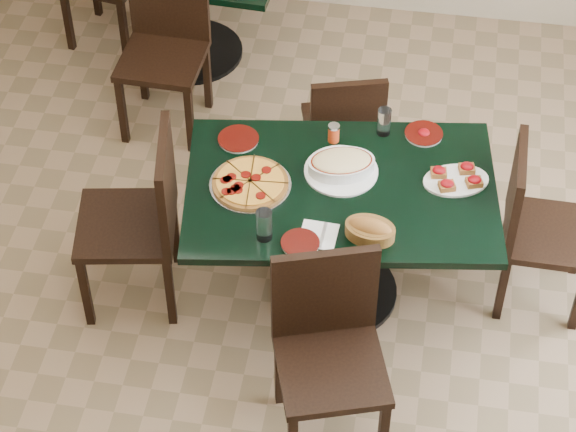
% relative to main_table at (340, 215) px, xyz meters
% --- Properties ---
extents(floor, '(5.50, 5.50, 0.00)m').
position_rel_main_table_xyz_m(floor, '(-0.09, -0.27, -0.57)').
color(floor, '#84684C').
rests_on(floor, ground).
extents(main_table, '(1.55, 1.11, 0.75)m').
position_rel_main_table_xyz_m(main_table, '(0.00, 0.00, 0.00)').
color(main_table, black).
rests_on(main_table, floor).
extents(chair_far, '(0.48, 0.48, 0.83)m').
position_rel_main_table_xyz_m(chair_far, '(-0.07, 0.75, -0.11)').
color(chair_far, black).
rests_on(chair_far, floor).
extents(chair_near, '(0.57, 0.57, 0.98)m').
position_rel_main_table_xyz_m(chair_near, '(0.05, -0.73, -0.02)').
color(chair_near, black).
rests_on(chair_near, floor).
extents(chair_right, '(0.44, 0.44, 0.92)m').
position_rel_main_table_xyz_m(chair_right, '(0.91, 0.16, -0.05)').
color(chair_right, black).
rests_on(chair_right, floor).
extents(chair_left, '(0.54, 0.54, 1.00)m').
position_rel_main_table_xyz_m(chair_left, '(-0.92, -0.13, -0.00)').
color(chair_left, black).
rests_on(chair_left, floor).
extents(back_chair_near, '(0.47, 0.47, 0.97)m').
position_rel_main_table_xyz_m(back_chair_near, '(-1.14, 1.23, -0.02)').
color(back_chair_near, black).
rests_on(back_chair_near, floor).
extents(pepperoni_pizza, '(0.38, 0.38, 0.04)m').
position_rel_main_table_xyz_m(pepperoni_pizza, '(-0.41, -0.06, 0.20)').
color(pepperoni_pizza, '#B4B5BB').
rests_on(pepperoni_pizza, main_table).
extents(lasagna_casserole, '(0.36, 0.35, 0.09)m').
position_rel_main_table_xyz_m(lasagna_casserole, '(-0.01, 0.10, 0.23)').
color(lasagna_casserole, white).
rests_on(lasagna_casserole, main_table).
extents(bread_basket, '(0.25, 0.19, 0.10)m').
position_rel_main_table_xyz_m(bread_basket, '(0.16, -0.28, 0.22)').
color(bread_basket, brown).
rests_on(bread_basket, main_table).
extents(bruschetta_platter, '(0.36, 0.30, 0.05)m').
position_rel_main_table_xyz_m(bruschetta_platter, '(0.52, 0.12, 0.21)').
color(bruschetta_platter, white).
rests_on(bruschetta_platter, main_table).
extents(side_plate_near, '(0.17, 0.17, 0.02)m').
position_rel_main_table_xyz_m(side_plate_near, '(-0.13, -0.38, 0.19)').
color(side_plate_near, white).
rests_on(side_plate_near, main_table).
extents(side_plate_far_r, '(0.18, 0.18, 0.03)m').
position_rel_main_table_xyz_m(side_plate_far_r, '(0.35, 0.42, 0.19)').
color(side_plate_far_r, white).
rests_on(side_plate_far_r, main_table).
extents(side_plate_far_l, '(0.20, 0.20, 0.02)m').
position_rel_main_table_xyz_m(side_plate_far_l, '(-0.53, 0.24, 0.19)').
color(side_plate_far_l, white).
rests_on(side_plate_far_l, main_table).
extents(napkin_setting, '(0.17, 0.17, 0.01)m').
position_rel_main_table_xyz_m(napkin_setting, '(-0.06, -0.32, 0.18)').
color(napkin_setting, white).
rests_on(napkin_setting, main_table).
extents(water_glass_a, '(0.07, 0.07, 0.14)m').
position_rel_main_table_xyz_m(water_glass_a, '(0.15, 0.41, 0.25)').
color(water_glass_a, white).
rests_on(water_glass_a, main_table).
extents(water_glass_b, '(0.07, 0.07, 0.16)m').
position_rel_main_table_xyz_m(water_glass_b, '(-0.29, -0.37, 0.26)').
color(water_glass_b, white).
rests_on(water_glass_b, main_table).
extents(pepper_shaker, '(0.06, 0.06, 0.10)m').
position_rel_main_table_xyz_m(pepper_shaker, '(-0.08, 0.31, 0.23)').
color(pepper_shaker, red).
rests_on(pepper_shaker, main_table).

